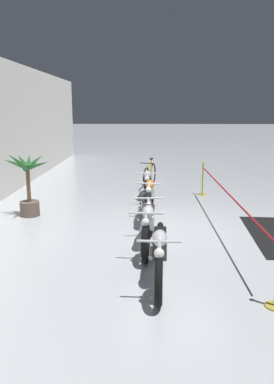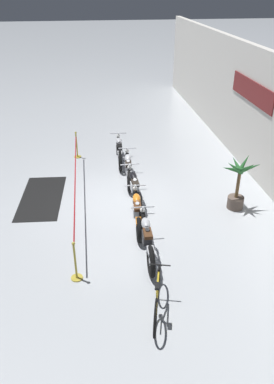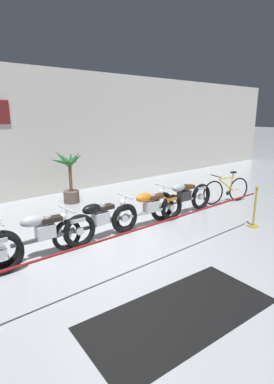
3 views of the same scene
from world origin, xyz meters
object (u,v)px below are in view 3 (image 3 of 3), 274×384
Objects in this scene: bicycle at (226,190)px; potted_palm_left_of_row at (70,176)px; motorcycle_black_2 at (98,220)px; motorcycle_orange_3 at (149,209)px; stanchion_mid_left at (254,213)px; motorcycle_silver_1 at (43,235)px; floor_banner at (180,313)px; stanchion_far_left at (88,257)px; motorcycle_silver_4 at (183,198)px.

potted_palm_left_of_row is at bearing 140.42° from bicycle.
potted_palm_left_of_row reaches higher than motorcycle_black_2.
motorcycle_orange_3 is 2.61m from stanchion_mid_left.
stanchion_mid_left reaches higher than motorcycle_orange_3.
floor_banner is at bearing -75.06° from motorcycle_silver_1.
bicycle is 0.25× the size of stanchion_far_left.
bicycle is 4.93m from potted_palm_left_of_row.
potted_palm_left_of_row reaches higher than motorcycle_silver_4.
motorcycle_black_2 is 2.72m from motorcycle_silver_4.
stanchion_mid_left is (1.98, -1.70, -0.10)m from motorcycle_orange_3.
stanchion_far_left is at bearing 128.95° from floor_banner.
potted_palm_left_of_row is at bearing 54.44° from motorcycle_silver_1.
bicycle reaches higher than floor_banner.
motorcycle_orange_3 is 3.24m from bicycle.
motorcycle_silver_4 is (4.01, 0.00, 0.01)m from motorcycle_silver_1.
stanchion_far_left is (-5.98, -1.67, 0.29)m from bicycle.
stanchion_far_left reaches higher than bicycle.
potted_palm_left_of_row is 5.28m from stanchion_far_left.
floor_banner is at bearing -138.18° from motorcycle_silver_4.
motorcycle_orange_3 is 2.07× the size of stanchion_mid_left.
bicycle is at bearing 32.28° from floor_banner.
stanchion_mid_left is (-1.26, -1.67, -0.05)m from bicycle.
motorcycle_silver_1 is 2.71m from motorcycle_orange_3.
potted_palm_left_of_row is (-1.84, 3.04, 0.37)m from motorcycle_silver_4.
potted_palm_left_of_row reaches higher than stanchion_far_left.
motorcycle_silver_1 is 4.01m from motorcycle_silver_4.
bicycle is at bearing -0.43° from motorcycle_orange_3.
motorcycle_silver_4 is 1.35× the size of potted_palm_left_of_row.
motorcycle_silver_1 is 5.01m from stanchion_mid_left.
motorcycle_silver_1 is 0.32× the size of stanchion_far_left.
motorcycle_silver_1 is at bearing 159.48° from stanchion_mid_left.
stanchion_far_left is (-2.20, -4.80, -0.16)m from potted_palm_left_of_row.
potted_palm_left_of_row is (-3.78, 3.13, 0.45)m from bicycle.
motorcycle_orange_3 reaches higher than floor_banner.
potted_palm_left_of_row reaches higher than motorcycle_silver_1.
floor_banner is (-1.94, -2.83, -0.45)m from motorcycle_orange_3.
floor_banner is (0.77, -2.90, -0.46)m from motorcycle_silver_1.
motorcycle_orange_3 is 3.46m from floor_banner.
stanchion_mid_left is (0.68, -1.76, -0.12)m from motorcycle_silver_4.
motorcycle_orange_3 reaches higher than motorcycle_black_2.
stanchion_far_left is at bearing -148.26° from motorcycle_orange_3.
motorcycle_black_2 is at bearing 179.21° from motorcycle_silver_4.
potted_palm_left_of_row is at bearing 73.66° from motorcycle_black_2.
motorcycle_silver_1 is at bearing -125.56° from potted_palm_left_of_row.
motorcycle_orange_3 is at bearing -4.11° from motorcycle_black_2.
stanchion_mid_left is (4.69, -1.76, -0.11)m from motorcycle_silver_1.
bicycle is (5.96, -0.09, -0.06)m from motorcycle_silver_1.
potted_palm_left_of_row is 0.61× the size of floor_banner.
bicycle is 0.61× the size of floor_banner.
stanchion_far_left reaches higher than floor_banner.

